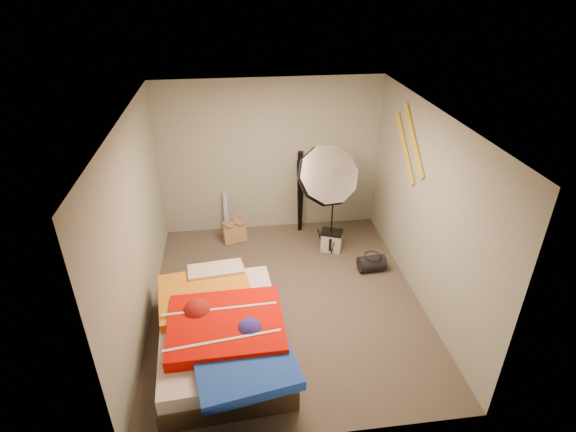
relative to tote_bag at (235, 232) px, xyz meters
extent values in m
plane|color=brown|center=(0.64, -1.57, -0.19)|extent=(4.00, 4.00, 0.00)
plane|color=silver|center=(0.64, -1.57, 2.31)|extent=(4.00, 4.00, 0.00)
plane|color=#9DA190|center=(0.64, 0.43, 1.06)|extent=(3.50, 0.00, 3.50)
plane|color=#9DA190|center=(0.64, -3.57, 1.06)|extent=(3.50, 0.00, 3.50)
plane|color=#9DA190|center=(-1.11, -1.57, 1.06)|extent=(0.00, 4.00, 4.00)
plane|color=#9DA190|center=(2.39, -1.57, 1.06)|extent=(0.00, 4.00, 4.00)
cube|color=tan|center=(0.00, 0.00, 0.00)|extent=(0.40, 0.26, 0.38)
cylinder|color=#5D8BC8|center=(-0.13, 0.33, 0.16)|extent=(0.09, 0.20, 0.70)
cube|color=silver|center=(1.49, -0.43, -0.03)|extent=(0.36, 0.31, 0.30)
cylinder|color=black|center=(1.95, -1.05, -0.07)|extent=(0.40, 0.26, 0.24)
cube|color=gold|center=(2.37, -0.97, 1.76)|extent=(0.02, 0.91, 0.78)
cube|color=gold|center=(2.37, -0.72, 1.56)|extent=(0.02, 0.91, 0.78)
cube|color=#473523|center=(-0.20, -2.35, -0.06)|extent=(1.51, 2.05, 0.25)
cube|color=silver|center=(-0.20, -2.35, 0.16)|extent=(1.46, 2.01, 0.18)
cube|color=orange|center=(-0.38, -1.92, 0.28)|extent=(1.20, 1.08, 0.14)
cube|color=#D80A00|center=(-0.14, -2.49, 0.30)|extent=(1.25, 1.06, 0.16)
cube|color=blue|center=(0.05, -3.07, 0.27)|extent=(1.10, 0.94, 0.12)
cube|color=#DCA0B0|center=(-0.26, -1.52, 0.32)|extent=(0.71, 0.38, 0.14)
cylinder|color=black|center=(1.48, -0.44, 0.53)|extent=(0.02, 0.02, 1.42)
cube|color=black|center=(1.48, -0.44, 1.19)|extent=(0.06, 0.06, 0.09)
cone|color=silver|center=(1.34, -0.57, 1.15)|extent=(1.05, 0.73, 1.04)
cylinder|color=black|center=(1.09, 0.23, 0.45)|extent=(0.06, 0.06, 1.27)
cube|color=black|center=(1.09, 0.23, 1.15)|extent=(0.10, 0.10, 0.13)
camera|label=1|loc=(0.05, -6.22, 3.71)|focal=28.00mm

